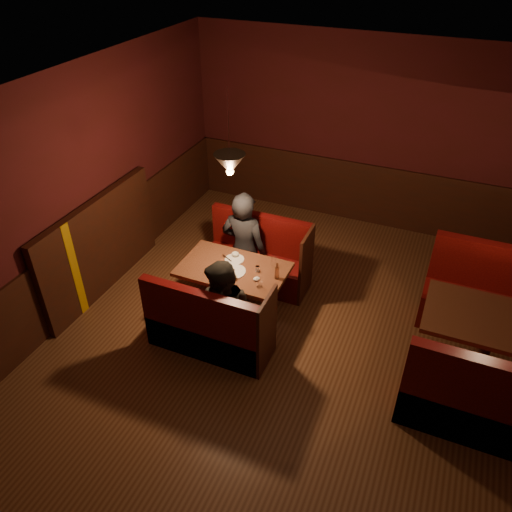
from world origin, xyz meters
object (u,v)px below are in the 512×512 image
at_px(main_table, 235,278).
at_px(diner_b, 223,298).
at_px(main_bench_far, 259,262).
at_px(diner_a, 244,228).
at_px(second_table, 489,334).
at_px(second_bench_far, 490,304).
at_px(main_bench_near, 209,331).
at_px(second_bench_near, 483,408).

bearing_deg(main_table, diner_b, -75.09).
distance_m(main_table, main_bench_far, 0.77).
bearing_deg(diner_a, second_table, 169.70).
bearing_deg(diner_b, second_bench_far, 43.39).
relative_size(diner_a, diner_b, 1.11).
distance_m(main_table, diner_a, 0.74).
bearing_deg(second_bench_far, main_bench_near, -149.74).
bearing_deg(second_bench_near, second_bench_far, 90.00).
relative_size(second_bench_near, diner_a, 0.90).
xyz_separation_m(main_table, main_bench_far, (0.01, 0.74, -0.23)).
bearing_deg(main_bench_near, second_bench_far, 30.26).
height_order(second_table, diner_a, diner_a).
bearing_deg(second_table, main_bench_near, -163.15).
xyz_separation_m(main_bench_far, diner_a, (-0.18, -0.09, 0.55)).
distance_m(second_table, diner_b, 2.84).
relative_size(second_table, second_bench_far, 0.90).
relative_size(second_table, diner_a, 0.81).
bearing_deg(second_bench_near, diner_b, 179.03).
height_order(second_table, diner_b, diner_b).
xyz_separation_m(main_bench_near, second_bench_far, (2.92, 1.70, 0.04)).
xyz_separation_m(main_bench_far, second_table, (2.89, -0.60, 0.27)).
bearing_deg(diner_b, main_table, 118.06).
xyz_separation_m(main_bench_far, second_bench_near, (2.92, -1.43, 0.04)).
bearing_deg(main_bench_far, main_table, -91.12).
bearing_deg(second_bench_far, diner_a, -174.08).
bearing_deg(second_table, second_bench_near, -87.80).
bearing_deg(main_table, second_bench_far, 18.22).
distance_m(diner_a, diner_b, 1.33).
relative_size(main_table, diner_a, 0.76).
height_order(main_bench_far, main_bench_near, same).
bearing_deg(second_bench_far, second_bench_near, -90.00).
relative_size(main_bench_far, diner_a, 0.83).
relative_size(main_table, main_bench_near, 0.91).
height_order(second_bench_far, second_bench_near, same).
bearing_deg(main_bench_near, diner_b, 30.56).
height_order(second_bench_far, diner_b, diner_b).
xyz_separation_m(diner_a, diner_b, (0.33, -1.29, -0.08)).
relative_size(second_bench_far, second_bench_near, 1.00).
relative_size(second_table, second_bench_near, 0.90).
distance_m(main_table, second_bench_near, 3.02).
distance_m(second_bench_far, diner_b, 3.22).
bearing_deg(main_table, main_bench_near, -88.88).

